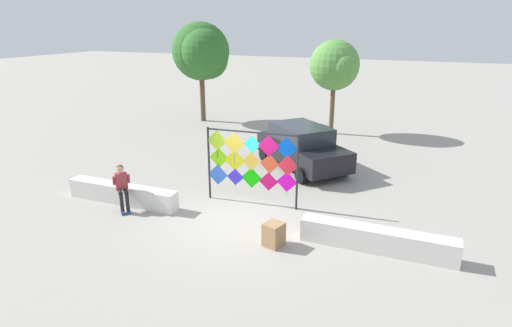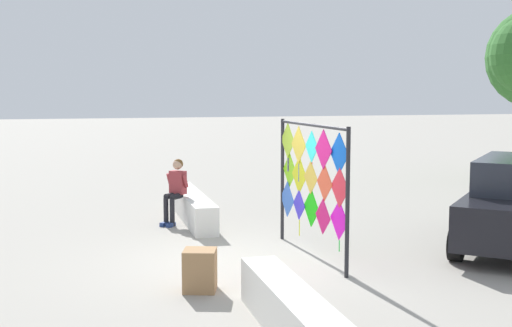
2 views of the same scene
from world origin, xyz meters
name	(u,v)px [view 1 (image 1 of 2)]	position (x,y,z in m)	size (l,w,h in m)	color
ground	(238,221)	(0.00, 0.00, 0.00)	(120.00, 120.00, 0.00)	#9E998E
plaza_ledge_left	(123,194)	(-4.03, -0.22, 0.31)	(3.96, 0.50, 0.62)	silver
plaza_ledge_right	(377,240)	(4.03, -0.22, 0.31)	(3.96, 0.50, 0.62)	silver
kite_display_rack	(251,160)	(-0.13, 1.33, 1.49)	(3.03, 0.27, 2.44)	#232328
seated_vendor	(122,184)	(-3.63, -0.66, 0.86)	(0.70, 0.69, 1.47)	black
parked_car	(302,147)	(0.33, 5.46, 0.87)	(4.57, 4.38, 1.72)	black
cardboard_box_large	(274,234)	(1.48, -0.98, 0.32)	(0.45, 0.48, 0.63)	#9E754C
tree_broadleaf	(203,53)	(-7.35, 11.38, 3.96)	(3.45, 3.58, 5.67)	brown
tree_far_right	(336,66)	(0.28, 11.32, 3.52)	(2.53, 2.53, 4.82)	brown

